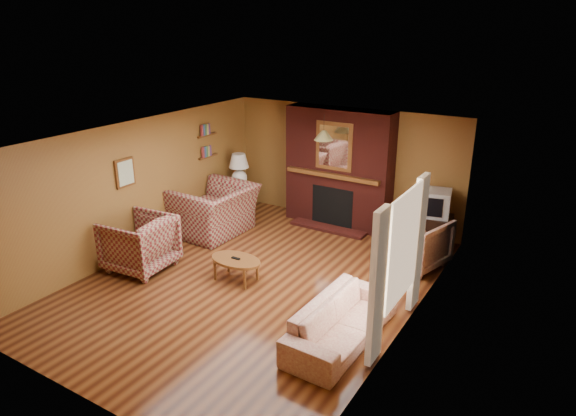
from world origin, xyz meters
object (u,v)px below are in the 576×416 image
Objects in this scene: plaid_loveseat at (215,210)px; floral_armchair at (416,242)px; table_lamp at (239,168)px; tv_stand at (432,232)px; plaid_armchair at (139,243)px; coffee_table at (236,261)px; side_table at (240,199)px; crt_tv at (435,203)px; floral_sofa at (342,321)px; fireplace at (338,169)px.

plaid_loveseat is 1.53× the size of floral_armchair.
table_lamp is 1.08× the size of tv_stand.
plaid_armchair reaches higher than coffee_table.
plaid_armchair is 3.06m from side_table.
crt_tv reaches higher than coffee_table.
plaid_armchair reaches higher than tv_stand.
plaid_armchair is at bearing 49.43° from floral_armchair.
tv_stand is at bearing 125.84° from plaid_armchair.
plaid_armchair is 1.16× the size of coffee_table.
floral_sofa is at bearing -92.80° from tv_stand.
table_lamp is at bearing -175.26° from crt_tv.
side_table is 4.16m from tv_stand.
floral_sofa is at bearing -62.87° from fireplace.
crt_tv is at bearing -0.56° from floral_sofa.
coffee_table is (1.65, 0.50, -0.13)m from plaid_armchair.
side_table is at bearing -175.26° from crt_tv.
plaid_armchair is 1.62× the size of side_table.
coffee_table is (-2.31, -2.06, -0.10)m from floral_armchair.
fireplace is 2.70× the size of coffee_table.
plaid_loveseat is 4.21m from crt_tv.
fireplace is 3.22m from coffee_table.
crt_tv is (4.00, 3.40, 0.43)m from plaid_armchair.
crt_tv is at bearing 112.83° from plaid_loveseat.
fireplace is 2.37m from floral_armchair.
side_table is (-0.15, 3.06, -0.15)m from plaid_armchair.
tv_stand is (4.15, 0.35, -0.70)m from table_lamp.
plaid_armchair is (-1.95, -3.59, -0.71)m from fireplace.
plaid_armchair is (-0.10, -1.88, -0.01)m from plaid_loveseat.
fireplace reaches higher than crt_tv.
plaid_armchair is 3.86m from floral_sofa.
floral_sofa is 2.79× the size of table_lamp.
fireplace reaches higher than floral_sofa.
fireplace reaches higher than table_lamp.
coffee_table is 3.12m from side_table.
coffee_table is at bearing 49.86° from plaid_loveseat.
fireplace is at bearing 134.28° from plaid_loveseat.
coffee_table is 1.46× the size of crt_tv.
fireplace is 1.63× the size of plaid_loveseat.
side_table is at bearing -166.42° from plaid_loveseat.
floral_armchair is at bearing -27.10° from fireplace.
plaid_loveseat is 1.44× the size of plaid_armchair.
table_lamp is (-0.00, 0.00, 0.71)m from side_table.
floral_sofa is at bearing 83.69° from plaid_armchair.
table_lamp is 4.22m from tv_stand.
crt_tv reaches higher than tv_stand.
fireplace is 3.93× the size of crt_tv.
plaid_armchair is 0.52× the size of floral_sofa.
side_table is 0.90× the size of table_lamp.
crt_tv reaches higher than plaid_armchair.
table_lamp reaches higher than plaid_armchair.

